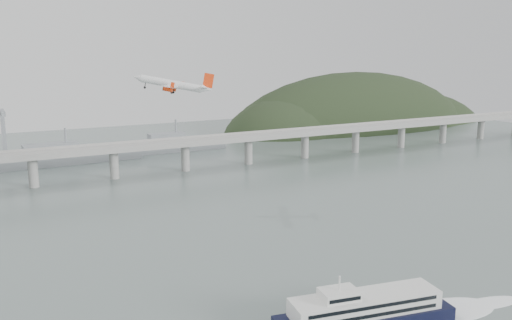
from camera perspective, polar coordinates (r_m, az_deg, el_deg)
ground at (r=207.22m, az=7.28°, el=-12.55°), size 900.00×900.00×0.00m
bridge at (r=376.28m, az=-10.51°, el=1.17°), size 800.00×22.00×23.90m
headland at (r=634.73m, az=11.21°, el=1.96°), size 365.00×155.00×156.00m
ferry at (r=177.41m, az=11.39°, el=-15.32°), size 93.61×27.51×17.73m
airliner at (r=272.10m, az=-8.67°, el=7.87°), size 36.83×34.80×10.53m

